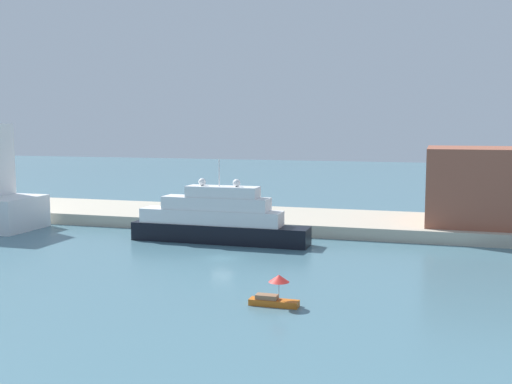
# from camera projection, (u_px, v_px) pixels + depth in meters

# --- Properties ---
(ground) EXTENTS (400.00, 400.00, 0.00)m
(ground) POSITION_uv_depth(u_px,v_px,m) (222.00, 258.00, 74.46)
(ground) COLOR slate
(quay_dock) EXTENTS (110.00, 18.45, 1.79)m
(quay_dock) POSITION_uv_depth(u_px,v_px,m) (275.00, 220.00, 98.39)
(quay_dock) COLOR #B7AD99
(quay_dock) RESTS_ON ground
(large_yacht) EXTENTS (25.00, 3.97, 11.58)m
(large_yacht) POSITION_uv_depth(u_px,v_px,m) (217.00, 220.00, 84.04)
(large_yacht) COLOR black
(large_yacht) RESTS_ON ground
(small_motorboat) EXTENTS (4.49, 1.87, 2.87)m
(small_motorboat) POSITION_uv_depth(u_px,v_px,m) (275.00, 293.00, 54.72)
(small_motorboat) COLOR #C66019
(small_motorboat) RESTS_ON ground
(harbor_building) EXTENTS (17.65, 15.45, 11.05)m
(harbor_building) POSITION_uv_depth(u_px,v_px,m) (489.00, 186.00, 88.87)
(harbor_building) COLOR #93513D
(harbor_building) RESTS_ON quay_dock
(parked_car) EXTENTS (4.34, 1.79, 1.37)m
(parked_car) POSITION_uv_depth(u_px,v_px,m) (202.00, 210.00, 98.70)
(parked_car) COLOR black
(parked_car) RESTS_ON quay_dock
(person_figure) EXTENTS (0.36, 0.36, 1.78)m
(person_figure) POSITION_uv_depth(u_px,v_px,m) (218.00, 214.00, 93.29)
(person_figure) COLOR #4C4C4C
(person_figure) RESTS_ON quay_dock
(mooring_bollard) EXTENTS (0.37, 0.37, 0.87)m
(mooring_bollard) POSITION_uv_depth(u_px,v_px,m) (276.00, 220.00, 89.76)
(mooring_bollard) COLOR black
(mooring_bollard) RESTS_ON quay_dock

